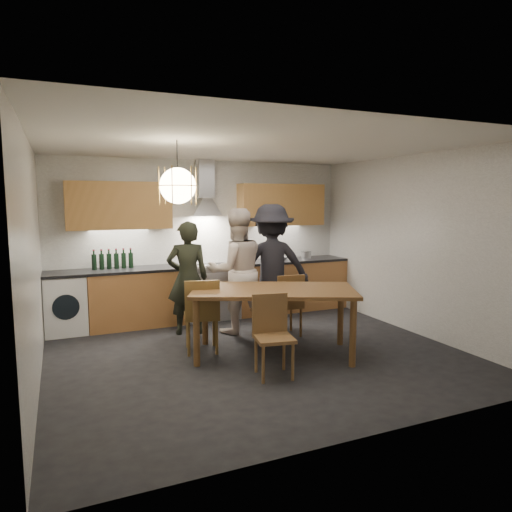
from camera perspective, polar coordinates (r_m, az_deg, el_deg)
name	(u,v)px	position (r m, az deg, el deg)	size (l,w,h in m)	color
ground	(257,353)	(5.94, 0.07, -12.09)	(5.00, 5.00, 0.00)	black
room_shell	(257,219)	(5.62, 0.07, 4.60)	(5.02, 4.52, 2.61)	white
counter_run	(211,291)	(7.60, -5.65, -4.36)	(5.00, 0.62, 0.90)	#C7874C
range_stove	(210,292)	(7.59, -5.81, -4.45)	(0.90, 0.60, 0.92)	silver
wall_fixtures	(206,204)	(7.55, -6.22, 6.43)	(4.30, 0.54, 1.10)	tan
pendant_lamp	(178,186)	(5.20, -9.75, 8.65)	(0.43, 0.43, 0.70)	black
dining_table	(274,296)	(5.71, 2.23, -5.07)	(2.24, 1.73, 0.85)	brown
chair_back_left	(202,311)	(5.84, -6.78, -6.85)	(0.52, 0.52, 0.96)	brown
chair_back_mid	(270,307)	(6.28, 1.74, -6.41)	(0.41, 0.41, 0.85)	brown
chair_back_right	(288,301)	(6.52, 4.02, -5.63)	(0.43, 0.43, 0.90)	brown
chair_front	(272,329)	(5.14, 2.02, -9.12)	(0.47, 0.47, 0.90)	brown
person_left	(188,278)	(6.67, -8.54, -2.73)	(0.60, 0.39, 1.65)	black
person_mid	(236,271)	(6.68, -2.47, -1.88)	(0.89, 0.69, 1.83)	beige
person_right	(271,266)	(6.98, 1.93, -1.24)	(1.22, 0.70, 1.88)	black
mixing_bowl	(279,258)	(7.92, 2.83, -0.31)	(0.30, 0.30, 0.07)	#A9A9AC
stock_pot	(306,255)	(8.26, 6.27, 0.15)	(0.18, 0.18, 0.12)	#B0B0B3
wine_bottles	(113,259)	(7.28, -17.48, -0.35)	(0.61, 0.07, 0.30)	black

